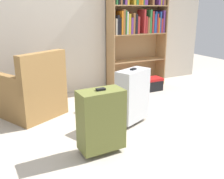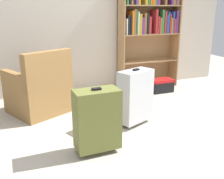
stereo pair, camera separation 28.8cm
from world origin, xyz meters
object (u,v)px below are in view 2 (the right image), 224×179
(armchair, at_px, (40,91))
(storage_box, at_px, (161,85))
(bookshelf, at_px, (149,23))
(mug, at_px, (87,108))
(suitcase_olive, at_px, (97,119))
(suitcase_silver, at_px, (135,96))

(armchair, distance_m, storage_box, 2.13)
(bookshelf, height_order, mug, bookshelf)
(suitcase_olive, bearing_deg, mug, 79.34)
(suitcase_silver, bearing_deg, suitcase_olive, -144.09)
(suitcase_olive, bearing_deg, storage_box, 41.97)
(mug, relative_size, suitcase_olive, 0.17)
(suitcase_olive, xyz_separation_m, suitcase_silver, (0.66, 0.48, 0.02))
(mug, bearing_deg, bookshelf, 30.30)
(mug, height_order, storage_box, storage_box)
(armchair, height_order, mug, armchair)
(mug, bearing_deg, suitcase_silver, -54.87)
(armchair, bearing_deg, suitcase_olive, -72.26)
(bookshelf, distance_m, armchair, 2.29)
(bookshelf, distance_m, storage_box, 1.14)
(suitcase_olive, bearing_deg, armchair, 107.74)
(armchair, relative_size, suitcase_silver, 1.30)
(bookshelf, relative_size, suitcase_silver, 2.70)
(storage_box, bearing_deg, suitcase_silver, -134.70)
(storage_box, distance_m, suitcase_olive, 2.29)
(mug, height_order, suitcase_silver, suitcase_silver)
(armchair, xyz_separation_m, suitcase_silver, (1.08, -0.84, 0.06))
(suitcase_olive, bearing_deg, suitcase_silver, 35.91)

